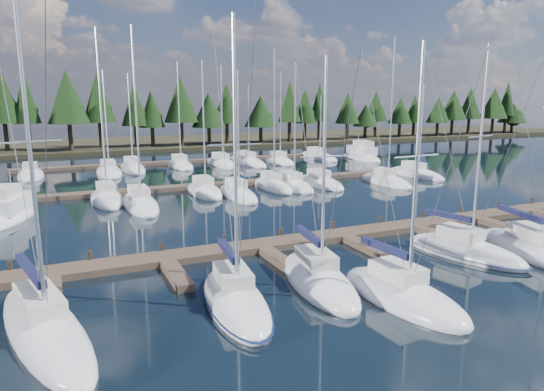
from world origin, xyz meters
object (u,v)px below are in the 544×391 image
front_sailboat_0 (45,328)px  front_sailboat_3 (402,295)px  front_sailboat_5 (538,252)px  main_dock (346,237)px  front_sailboat_2 (318,280)px  front_sailboat_1 (235,300)px  front_sailboat_4 (465,251)px  motor_yacht_right (361,156)px  motor_yacht_left (9,213)px

front_sailboat_0 → front_sailboat_3: front_sailboat_0 is taller
front_sailboat_0 → front_sailboat_5: (26.98, -1.45, 0.01)m
main_dock → front_sailboat_5: size_ratio=2.74×
front_sailboat_2 → front_sailboat_5: size_ratio=0.75×
front_sailboat_1 → front_sailboat_2: (4.73, 0.63, -0.01)m
front_sailboat_3 → front_sailboat_4: (7.80, 3.79, 0.00)m
main_dock → front_sailboat_2: front_sailboat_2 is taller
front_sailboat_0 → motor_yacht_right: 60.96m
front_sailboat_1 → motor_yacht_left: bearing=115.3°
front_sailboat_4 → front_sailboat_5: (3.87, -1.97, 0.01)m
main_dock → front_sailboat_2: (-5.61, -6.13, 0.08)m
front_sailboat_2 → front_sailboat_5: bearing=-6.1°
front_sailboat_0 → front_sailboat_4: 23.12m
front_sailboat_3 → main_dock: bearing=72.5°
main_dock → motor_yacht_left: motor_yacht_left is taller
front_sailboat_4 → motor_yacht_left: (-25.81, 21.43, 0.20)m
front_sailboat_2 → front_sailboat_5: 14.37m
front_sailboat_2 → front_sailboat_3: front_sailboat_3 is taller
main_dock → front_sailboat_5: front_sailboat_5 is taller
front_sailboat_5 → motor_yacht_right: front_sailboat_5 is taller
front_sailboat_2 → motor_yacht_left: 26.76m
front_sailboat_0 → front_sailboat_2: bearing=0.3°
front_sailboat_4 → motor_yacht_right: (21.09, 41.46, 0.23)m
front_sailboat_1 → front_sailboat_5: (19.02, -0.89, 0.01)m
motor_yacht_left → front_sailboat_1: bearing=-64.7°
front_sailboat_4 → main_dock: bearing=130.3°
main_dock → front_sailboat_5: (8.69, -7.64, 0.09)m
main_dock → front_sailboat_4: size_ratio=3.35×
motor_yacht_right → front_sailboat_5: bearing=-111.6°
front_sailboat_2 → motor_yacht_right: (31.51, 41.91, 0.24)m
motor_yacht_right → main_dock: bearing=-125.9°
front_sailboat_3 → front_sailboat_5: 11.81m
front_sailboat_1 → front_sailboat_3: 7.83m
front_sailboat_0 → motor_yacht_right: (44.20, 41.98, 0.23)m
front_sailboat_0 → front_sailboat_4: size_ratio=1.08×
front_sailboat_0 → front_sailboat_3: bearing=-12.0°
motor_yacht_left → front_sailboat_3: bearing=-54.5°
main_dock → front_sailboat_4: 7.44m
front_sailboat_5 → front_sailboat_0: bearing=176.9°
front_sailboat_1 → front_sailboat_2: bearing=7.6°
front_sailboat_5 → motor_yacht_left: bearing=141.7°
main_dock → front_sailboat_1: (-10.33, -6.76, 0.09)m
main_dock → motor_yacht_left: 26.26m
front_sailboat_4 → front_sailboat_0: bearing=-178.7°
front_sailboat_3 → front_sailboat_5: bearing=8.8°
front_sailboat_3 → front_sailboat_2: bearing=128.3°
front_sailboat_1 → front_sailboat_4: 15.19m
main_dock → front_sailboat_3: bearing=-107.5°
main_dock → front_sailboat_0: size_ratio=3.09×
front_sailboat_3 → motor_yacht_left: 30.99m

